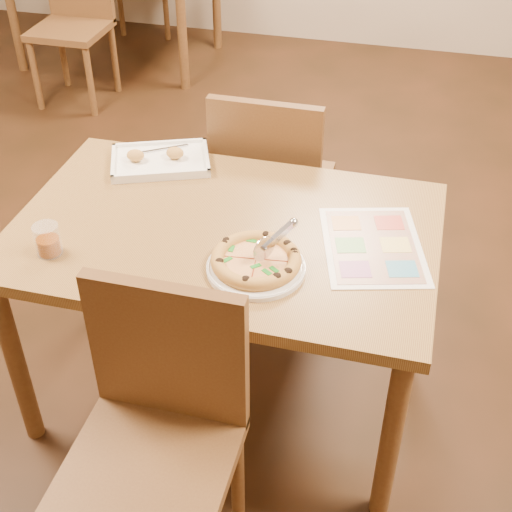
% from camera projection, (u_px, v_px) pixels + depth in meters
% --- Properties ---
extents(room, '(7.00, 7.00, 7.00)m').
position_uv_depth(room, '(218.00, 24.00, 1.80)').
color(room, '#341B0E').
rests_on(room, ground).
extents(dining_table, '(1.30, 0.85, 0.72)m').
position_uv_depth(dining_table, '(225.00, 249.00, 2.23)').
color(dining_table, olive).
rests_on(dining_table, ground).
extents(chair_near, '(0.42, 0.42, 0.47)m').
position_uv_depth(chair_near, '(159.00, 408.00, 1.81)').
color(chair_near, brown).
rests_on(chair_near, ground).
extents(chair_far, '(0.42, 0.42, 0.47)m').
position_uv_depth(chair_far, '(270.00, 172.00, 2.74)').
color(chair_far, brown).
rests_on(chair_far, ground).
extents(bg_chair_near, '(0.42, 0.42, 0.47)m').
position_uv_depth(bg_chair_near, '(74.00, 5.00, 4.28)').
color(bg_chair_near, brown).
rests_on(bg_chair_near, ground).
extents(plate, '(0.28, 0.28, 0.02)m').
position_uv_depth(plate, '(256.00, 268.00, 2.01)').
color(plate, white).
rests_on(plate, dining_table).
extents(pizza, '(0.26, 0.26, 0.04)m').
position_uv_depth(pizza, '(256.00, 260.00, 2.01)').
color(pizza, gold).
rests_on(pizza, plate).
extents(pizza_cutter, '(0.10, 0.13, 0.09)m').
position_uv_depth(pizza_cutter, '(274.00, 240.00, 1.99)').
color(pizza_cutter, silver).
rests_on(pizza_cutter, pizza).
extents(appetizer_tray, '(0.40, 0.34, 0.06)m').
position_uv_depth(appetizer_tray, '(160.00, 161.00, 2.48)').
color(appetizer_tray, white).
rests_on(appetizer_tray, dining_table).
extents(glass_tumbler, '(0.08, 0.08, 0.09)m').
position_uv_depth(glass_tumbler, '(48.00, 241.00, 2.06)').
color(glass_tumbler, '#783509').
rests_on(glass_tumbler, dining_table).
extents(menu, '(0.38, 0.46, 0.00)m').
position_uv_depth(menu, '(373.00, 246.00, 2.10)').
color(menu, silver).
rests_on(menu, dining_table).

